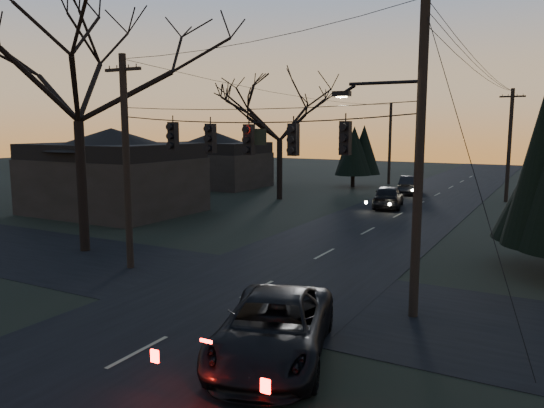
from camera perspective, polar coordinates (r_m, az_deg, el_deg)
The scene contains 15 objects.
main_road at distance 27.79m, azimuth 8.94°, elevation -3.60°, with size 8.00×120.00×0.02m, color black.
cross_road at distance 18.99m, azimuth -1.60°, elevation -9.17°, with size 60.00×7.00×0.02m, color black.
utility_pole_right at distance 17.02m, azimuth 14.91°, elevation -11.60°, with size 5.00×0.30×10.00m, color black, non-canonical shape.
utility_pole_left at distance 22.52m, azimuth -14.96°, elevation -6.66°, with size 1.80×0.30×8.50m, color black, non-canonical shape.
utility_pole_far_r at distance 44.12m, azimuth 23.84°, elevation 0.20°, with size 1.80×0.30×8.50m, color black, non-canonical shape.
utility_pole_far_l at distance 54.09m, azimuth 12.43°, elevation 2.11°, with size 0.30×0.30×8.00m, color black, non-canonical shape.
span_signal_assembly at distance 18.23m, azimuth -2.32°, elevation 7.09°, with size 11.50×0.44×1.49m.
bare_tree_left at distance 25.66m, azimuth -20.37°, elevation 13.68°, with size 10.68×10.68×11.91m.
bare_tree_dist at distance 41.54m, azimuth 0.83°, elevation 9.41°, with size 7.59×7.59×9.26m.
evergreen_dist at distance 50.74m, azimuth 8.75°, elevation 5.60°, with size 3.84×3.84×5.52m.
house_left_near at distance 36.75m, azimuth -16.75°, elevation 3.45°, with size 10.00×8.00×5.60m.
house_left_far at distance 50.92m, azimuth -6.18°, elevation 4.81°, with size 9.00×7.00×5.20m.
suv_near at distance 13.44m, azimuth 0.16°, elevation -13.26°, with size 2.58×5.59×1.55m, color black.
sedan_oncoming_a at distance 38.19m, azimuth 12.40°, elevation 0.78°, with size 1.91×4.74×1.61m, color black.
sedan_oncoming_b at distance 46.60m, azimuth 14.75°, elevation 1.99°, with size 1.61×4.62×1.52m, color black.
Camera 1 is at (9.21, -5.59, 5.74)m, focal length 35.00 mm.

